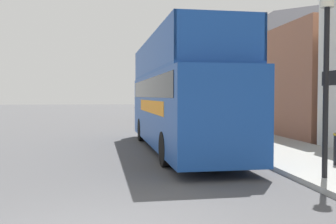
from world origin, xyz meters
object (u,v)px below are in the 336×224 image
object	(u,v)px
tour_bus	(179,102)
lamp_post_second	(231,72)
lamp_post_nearest	(327,42)
parked_car_ahead_of_bus	(168,120)

from	to	relation	value
tour_bus	lamp_post_second	size ratio (longest dim) A/B	2.63
lamp_post_second	tour_bus	bearing A→B (deg)	-149.93
tour_bus	lamp_post_nearest	bearing A→B (deg)	-69.84
parked_car_ahead_of_bus	lamp_post_second	world-z (taller)	lamp_post_second
parked_car_ahead_of_bus	lamp_post_nearest	xyz separation A→B (m)	(1.76, -14.25, 2.72)
parked_car_ahead_of_bus	lamp_post_nearest	size ratio (longest dim) A/B	0.83
tour_bus	parked_car_ahead_of_bus	world-z (taller)	tour_bus
parked_car_ahead_of_bus	lamp_post_second	size ratio (longest dim) A/B	0.90
lamp_post_nearest	lamp_post_second	world-z (taller)	lamp_post_nearest
lamp_post_second	lamp_post_nearest	bearing A→B (deg)	-90.44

